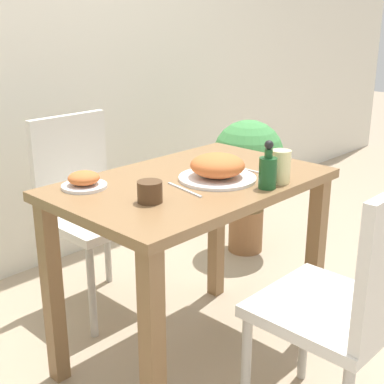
{
  "coord_description": "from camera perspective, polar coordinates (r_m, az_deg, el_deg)",
  "views": [
    {
      "loc": [
        -1.37,
        -1.32,
        1.36
      ],
      "look_at": [
        0.0,
        0.0,
        0.72
      ],
      "focal_mm": 50.0,
      "sensor_mm": 36.0,
      "label": 1
    }
  ],
  "objects": [
    {
      "name": "wall_back",
      "position": [
        2.89,
        -18.61,
        16.51
      ],
      "size": [
        8.0,
        0.05,
        2.6
      ],
      "color": "silver",
      "rests_on": "ground_plane"
    },
    {
      "name": "chair_near",
      "position": [
        1.74,
        16.68,
        -10.95
      ],
      "size": [
        0.42,
        0.42,
        0.91
      ],
      "rotation": [
        0.0,
        0.0,
        3.14
      ],
      "color": "silver",
      "rests_on": "ground_plane"
    },
    {
      "name": "juice_glass",
      "position": [
        1.96,
        9.44,
        2.69
      ],
      "size": [
        0.07,
        0.07,
        0.12
      ],
      "color": "beige",
      "rests_on": "dining_table"
    },
    {
      "name": "food_plate",
      "position": [
        1.98,
        2.74,
        2.56
      ],
      "size": [
        0.29,
        0.29,
        0.1
      ],
      "color": "white",
      "rests_on": "dining_table"
    },
    {
      "name": "side_plate",
      "position": [
        1.92,
        -11.45,
        1.19
      ],
      "size": [
        0.16,
        0.16,
        0.06
      ],
      "color": "white",
      "rests_on": "dining_table"
    },
    {
      "name": "sauce_bottle",
      "position": [
        1.89,
        8.09,
        2.3
      ],
      "size": [
        0.06,
        0.06,
        0.17
      ],
      "color": "#194C23",
      "rests_on": "dining_table"
    },
    {
      "name": "ground_plane",
      "position": [
        2.34,
        -0.0,
        -16.96
      ],
      "size": [
        16.0,
        16.0,
        0.0
      ],
      "primitive_type": "plane",
      "color": "tan"
    },
    {
      "name": "chair_far",
      "position": [
        2.54,
        -11.19,
        -0.99
      ],
      "size": [
        0.42,
        0.42,
        0.91
      ],
      "color": "silver",
      "rests_on": "ground_plane"
    },
    {
      "name": "fork_utensil",
      "position": [
        1.87,
        -0.82,
        0.25
      ],
      "size": [
        0.04,
        0.19,
        0.0
      ],
      "rotation": [
        0.0,
        0.0,
        1.4
      ],
      "color": "silver",
      "rests_on": "dining_table"
    },
    {
      "name": "drink_cup",
      "position": [
        1.75,
        -4.52,
        0.03
      ],
      "size": [
        0.08,
        0.08,
        0.07
      ],
      "color": "#4C331E",
      "rests_on": "dining_table"
    },
    {
      "name": "potted_plant_right",
      "position": [
        3.08,
        5.97,
        2.75
      ],
      "size": [
        0.41,
        0.41,
        0.79
      ],
      "color": "brown",
      "rests_on": "ground_plane"
    },
    {
      "name": "spoon_utensil",
      "position": [
        2.12,
        5.84,
        2.4
      ],
      "size": [
        0.01,
        0.18,
        0.0
      ],
      "rotation": [
        0.0,
        0.0,
        1.57
      ],
      "color": "silver",
      "rests_on": "dining_table"
    },
    {
      "name": "dining_table",
      "position": [
        2.03,
        -0.0,
        -2.29
      ],
      "size": [
        1.02,
        0.65,
        0.77
      ],
      "color": "olive",
      "rests_on": "ground_plane"
    }
  ]
}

